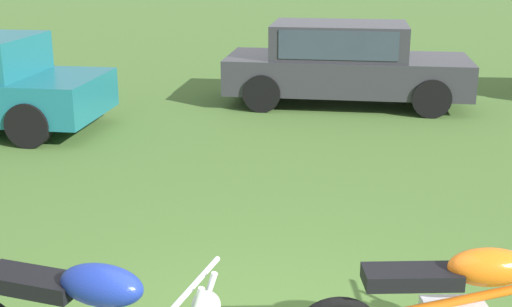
{
  "coord_description": "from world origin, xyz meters",
  "views": [
    {
      "loc": [
        -0.73,
        -3.83,
        2.72
      ],
      "look_at": [
        0.31,
        2.21,
        0.85
      ],
      "focal_mm": 47.87,
      "sensor_mm": 36.0,
      "label": 1
    }
  ],
  "objects": [
    {
      "name": "car_charcoal",
      "position": [
        2.83,
        7.68,
        0.8
      ],
      "size": [
        4.53,
        2.93,
        1.43
      ],
      "rotation": [
        0.0,
        0.0,
        -0.32
      ],
      "color": "#2D2D33",
      "rests_on": "ground"
    }
  ]
}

